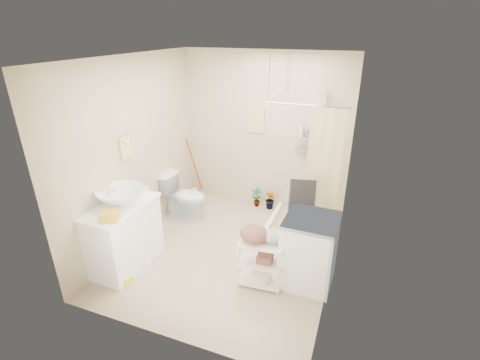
# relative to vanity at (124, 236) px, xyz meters

# --- Properties ---
(floor) EXTENTS (3.20, 3.20, 0.00)m
(floor) POSITION_rel_vanity_xyz_m (1.16, 0.74, -0.44)
(floor) COLOR tan
(floor) RESTS_ON ground
(ceiling) EXTENTS (2.80, 3.20, 0.04)m
(ceiling) POSITION_rel_vanity_xyz_m (1.16, 0.74, 2.16)
(ceiling) COLOR silver
(ceiling) RESTS_ON ground
(wall_back) EXTENTS (2.80, 0.04, 2.60)m
(wall_back) POSITION_rel_vanity_xyz_m (1.16, 2.34, 0.86)
(wall_back) COLOR beige
(wall_back) RESTS_ON ground
(wall_front) EXTENTS (2.80, 0.04, 2.60)m
(wall_front) POSITION_rel_vanity_xyz_m (1.16, -0.86, 0.86)
(wall_front) COLOR beige
(wall_front) RESTS_ON ground
(wall_left) EXTENTS (0.04, 3.20, 2.60)m
(wall_left) POSITION_rel_vanity_xyz_m (-0.24, 0.74, 0.86)
(wall_left) COLOR beige
(wall_left) RESTS_ON ground
(wall_right) EXTENTS (0.04, 3.20, 2.60)m
(wall_right) POSITION_rel_vanity_xyz_m (2.56, 0.74, 0.86)
(wall_right) COLOR beige
(wall_right) RESTS_ON ground
(vanity) EXTENTS (0.59, 1.02, 0.88)m
(vanity) POSITION_rel_vanity_xyz_m (0.00, 0.00, 0.00)
(vanity) COLOR white
(vanity) RESTS_ON ground
(sink) EXTENTS (0.74, 0.74, 0.20)m
(sink) POSITION_rel_vanity_xyz_m (0.00, 0.05, 0.54)
(sink) COLOR white
(sink) RESTS_ON vanity
(counter_basket) EXTENTS (0.24, 0.21, 0.11)m
(counter_basket) POSITION_rel_vanity_xyz_m (0.14, -0.33, 0.49)
(counter_basket) COLOR gold
(counter_basket) RESTS_ON vanity
(floor_basket) EXTENTS (0.26, 0.21, 0.14)m
(floor_basket) POSITION_rel_vanity_xyz_m (0.19, -0.33, -0.37)
(floor_basket) COLOR yellow
(floor_basket) RESTS_ON ground
(toilet) EXTENTS (0.76, 0.46, 0.76)m
(toilet) POSITION_rel_vanity_xyz_m (0.12, 1.38, -0.06)
(toilet) COLOR silver
(toilet) RESTS_ON ground
(mop) EXTENTS (0.11, 0.11, 1.11)m
(mop) POSITION_rel_vanity_xyz_m (-0.14, 2.20, 0.12)
(mop) COLOR #BB1409
(mop) RESTS_ON ground
(potted_plant_a) EXTENTS (0.20, 0.16, 0.34)m
(potted_plant_a) POSITION_rel_vanity_xyz_m (1.10, 2.15, -0.27)
(potted_plant_a) COLOR #9A4A2D
(potted_plant_a) RESTS_ON ground
(potted_plant_b) EXTENTS (0.25, 0.24, 0.35)m
(potted_plant_b) POSITION_rel_vanity_xyz_m (1.36, 2.13, -0.26)
(potted_plant_b) COLOR brown
(potted_plant_b) RESTS_ON ground
(hanging_towel) EXTENTS (0.28, 0.03, 0.42)m
(hanging_towel) POSITION_rel_vanity_xyz_m (1.01, 2.32, 1.06)
(hanging_towel) COLOR #C5B787
(hanging_towel) RESTS_ON wall_back
(towel_ring) EXTENTS (0.04, 0.22, 0.34)m
(towel_ring) POSITION_rel_vanity_xyz_m (-0.22, 0.54, 1.03)
(towel_ring) COLOR #DBC383
(towel_ring) RESTS_ON wall_left
(tp_holder) EXTENTS (0.08, 0.12, 0.14)m
(tp_holder) POSITION_rel_vanity_xyz_m (-0.20, 0.79, 0.28)
(tp_holder) COLOR white
(tp_holder) RESTS_ON wall_left
(shower) EXTENTS (1.10, 1.10, 2.10)m
(shower) POSITION_rel_vanity_xyz_m (2.01, 1.79, 0.61)
(shower) COLOR white
(shower) RESTS_ON ground
(shampoo_bottle_a) EXTENTS (0.11, 0.11, 0.21)m
(shampoo_bottle_a) POSITION_rel_vanity_xyz_m (1.78, 2.27, 0.99)
(shampoo_bottle_a) COLOR silver
(shampoo_bottle_a) RESTS_ON shower
(shampoo_bottle_b) EXTENTS (0.10, 0.10, 0.17)m
(shampoo_bottle_b) POSITION_rel_vanity_xyz_m (1.91, 2.25, 0.96)
(shampoo_bottle_b) COLOR #375A98
(shampoo_bottle_b) RESTS_ON shower
(washing_machine) EXTENTS (0.62, 0.64, 0.89)m
(washing_machine) POSITION_rel_vanity_xyz_m (2.30, 0.52, 0.00)
(washing_machine) COLOR white
(washing_machine) RESTS_ON ground
(laundry_rack) EXTENTS (0.55, 0.34, 0.73)m
(laundry_rack) POSITION_rel_vanity_xyz_m (1.78, 0.26, -0.08)
(laundry_rack) COLOR #EFE4D0
(laundry_rack) RESTS_ON ground
(ironing_board) EXTENTS (0.35, 0.27, 1.21)m
(ironing_board) POSITION_rel_vanity_xyz_m (2.12, 0.79, 0.17)
(ironing_board) COLOR black
(ironing_board) RESTS_ON ground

